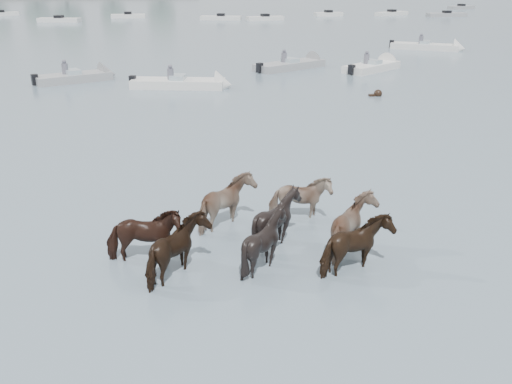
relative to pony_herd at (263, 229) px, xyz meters
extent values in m
plane|color=#4A5C6B|center=(0.86, -1.59, -0.57)|extent=(400.00, 400.00, 0.00)
imported|color=black|center=(-2.72, 0.02, 0.00)|extent=(1.76, 0.87, 1.45)
imported|color=gray|center=(-0.60, 1.49, 0.01)|extent=(1.74, 1.85, 1.49)
imported|color=black|center=(0.41, 0.32, 0.01)|extent=(1.48, 1.34, 1.49)
imported|color=#A2806E|center=(1.33, 1.61, -0.05)|extent=(1.67, 0.86, 1.37)
imported|color=black|center=(-1.96, -0.84, 0.00)|extent=(1.54, 1.70, 1.47)
imported|color=black|center=(-0.10, -0.74, -0.01)|extent=(1.36, 1.22, 1.45)
imported|color=black|center=(1.80, -1.32, -0.01)|extent=(1.87, 1.39, 1.43)
imported|color=#7A6453|center=(2.11, -0.43, 0.01)|extent=(1.56, 1.72, 1.49)
sphere|color=black|center=(9.47, 16.05, -0.45)|extent=(0.44, 0.44, 0.44)
cube|color=black|center=(9.22, 16.05, -0.55)|extent=(0.50, 0.22, 0.18)
cube|color=gray|center=(-6.87, 23.29, -0.37)|extent=(4.65, 3.17, 0.55)
cone|color=gray|center=(-4.85, 24.14, -0.37)|extent=(1.45, 1.82, 1.60)
cube|color=#99ADB7|center=(-6.87, 23.29, -0.02)|extent=(1.17, 1.34, 0.35)
cube|color=black|center=(-8.88, 22.44, -0.22)|extent=(0.46, 0.46, 0.60)
cylinder|color=#595966|center=(-7.27, 23.29, 0.18)|extent=(0.36, 0.36, 0.70)
sphere|color=#595966|center=(-7.27, 23.29, 0.63)|extent=(0.24, 0.24, 0.24)
cube|color=silver|center=(-0.80, 20.28, -0.37)|extent=(5.45, 2.87, 0.55)
cone|color=silver|center=(1.72, 19.62, -0.37)|extent=(1.28, 1.78, 1.60)
cube|color=#99ADB7|center=(-0.80, 20.28, -0.02)|extent=(1.06, 1.29, 0.35)
cube|color=black|center=(-3.33, 20.94, -0.22)|extent=(0.43, 0.43, 0.60)
cylinder|color=#595966|center=(-1.20, 20.28, 0.18)|extent=(0.36, 0.36, 0.70)
sphere|color=#595966|center=(-1.20, 20.28, 0.63)|extent=(0.24, 0.24, 0.24)
cube|color=gray|center=(6.98, 25.41, -0.37)|extent=(5.38, 3.90, 0.55)
cone|color=gray|center=(9.29, 26.66, -0.37)|extent=(1.55, 1.84, 1.60)
cube|color=#99ADB7|center=(6.98, 25.41, -0.02)|extent=(1.24, 1.37, 0.35)
cube|color=black|center=(4.67, 24.17, -0.22)|extent=(0.47, 0.47, 0.60)
cylinder|color=#595966|center=(6.58, 25.41, 0.18)|extent=(0.36, 0.36, 0.70)
sphere|color=#595966|center=(6.58, 25.41, 0.63)|extent=(0.24, 0.24, 0.24)
cube|color=silver|center=(12.14, 23.68, -0.37)|extent=(4.68, 3.94, 0.55)
cone|color=silver|center=(14.02, 25.00, -0.37)|extent=(1.65, 1.83, 1.60)
cube|color=#99ADB7|center=(12.14, 23.68, -0.02)|extent=(1.30, 1.38, 0.35)
cube|color=black|center=(10.26, 22.37, -0.22)|extent=(0.49, 0.49, 0.60)
cylinder|color=#595966|center=(11.74, 23.68, 0.18)|extent=(0.36, 0.36, 0.70)
sphere|color=#595966|center=(11.74, 23.68, 0.63)|extent=(0.24, 0.24, 0.24)
cube|color=silver|center=(20.64, 33.10, -0.37)|extent=(5.51, 4.37, 0.55)
cone|color=silver|center=(22.96, 31.59, -0.37)|extent=(1.63, 1.83, 1.60)
cube|color=#99ADB7|center=(20.64, 33.10, -0.02)|extent=(1.28, 1.38, 0.35)
cube|color=black|center=(18.32, 34.62, -0.22)|extent=(0.48, 0.48, 0.60)
cylinder|color=#595966|center=(20.24, 33.10, 0.18)|extent=(0.36, 0.36, 0.70)
sphere|color=#595966|center=(20.24, 33.10, 0.63)|extent=(0.24, 0.24, 0.24)
cube|color=silver|center=(-23.41, 79.81, -0.35)|extent=(5.04, 3.30, 0.60)
cube|color=black|center=(-23.41, 79.81, 0.03)|extent=(1.31, 1.31, 0.50)
cube|color=silver|center=(-13.46, 67.14, -0.35)|extent=(5.63, 2.94, 0.60)
cube|color=black|center=(-13.46, 67.14, 0.03)|extent=(1.24, 1.24, 0.50)
cube|color=silver|center=(-4.82, 72.46, -0.35)|extent=(4.72, 1.56, 0.60)
cube|color=black|center=(-4.82, 72.46, 0.03)|extent=(1.01, 1.01, 0.50)
cube|color=silver|center=(7.64, 66.61, -0.35)|extent=(5.71, 3.01, 0.60)
cube|color=black|center=(7.64, 66.61, 0.03)|extent=(1.24, 1.24, 0.50)
cube|color=silver|center=(13.38, 64.84, -0.35)|extent=(5.13, 2.21, 0.60)
cube|color=black|center=(13.38, 64.84, 0.03)|extent=(1.14, 1.14, 0.50)
cube|color=silver|center=(24.07, 70.58, -0.35)|extent=(4.21, 1.85, 0.60)
cube|color=black|center=(24.07, 70.58, 0.03)|extent=(1.08, 1.08, 0.50)
cube|color=silver|center=(33.79, 70.15, -0.35)|extent=(5.73, 3.61, 0.60)
cube|color=black|center=(33.79, 70.15, 0.03)|extent=(1.32, 1.32, 0.50)
cube|color=gray|center=(40.60, 66.27, -0.35)|extent=(5.80, 1.53, 0.60)
cube|color=black|center=(40.60, 66.27, 0.03)|extent=(1.01, 1.01, 0.50)
cube|color=gray|center=(51.96, 82.09, -0.35)|extent=(5.49, 3.07, 0.60)
cube|color=black|center=(51.96, 82.09, 0.03)|extent=(1.26, 1.26, 0.50)
camera|label=1|loc=(-2.33, -11.43, 5.58)|focal=38.93mm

